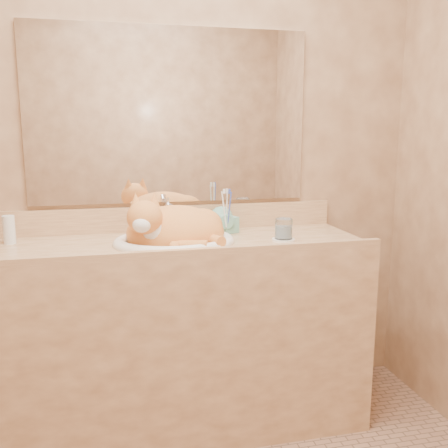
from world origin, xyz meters
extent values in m
cube|color=brown|center=(0.00, 1.00, 1.25)|extent=(2.40, 0.02, 2.50)
cube|color=white|center=(0.00, 0.99, 1.39)|extent=(1.30, 0.02, 0.80)
imported|color=#6FB29D|center=(0.26, 0.84, 0.93)|extent=(0.10, 0.10, 0.17)
imported|color=#6FB29D|center=(0.23, 0.83, 0.90)|extent=(0.12, 0.12, 0.11)
cylinder|color=white|center=(0.44, 0.64, 0.85)|extent=(0.10, 0.10, 0.01)
cylinder|color=silver|center=(0.44, 0.64, 0.90)|extent=(0.08, 0.08, 0.09)
cylinder|color=white|center=(-0.71, 0.86, 0.91)|extent=(0.05, 0.05, 0.12)
camera|label=1|loc=(-0.30, -1.37, 1.33)|focal=40.00mm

